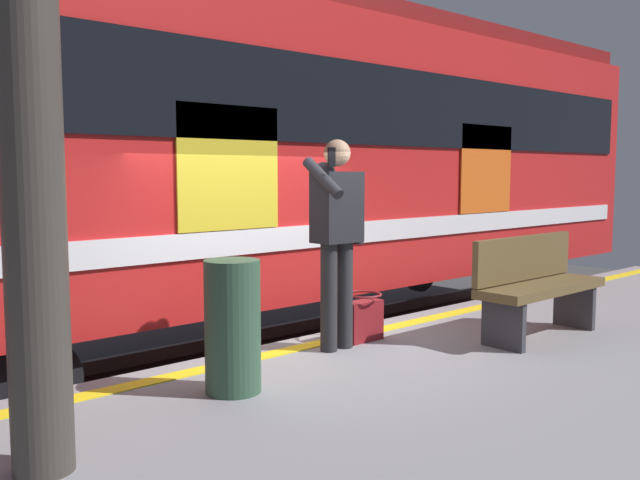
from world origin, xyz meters
TOP-DOWN VIEW (x-y plane):
  - ground_plane at (0.00, 0.00)m, footprint 24.70×24.70m
  - platform at (0.00, 2.41)m, footprint 13.93×4.82m
  - safety_line at (0.00, 0.30)m, footprint 13.65×0.16m
  - track_rail_near at (0.00, -1.51)m, footprint 18.11×0.08m
  - track_rail_far at (0.00, -2.95)m, footprint 18.11×0.08m
  - train_carriage at (-1.90, -2.23)m, footprint 11.93×2.89m
  - passenger at (0.03, 0.52)m, footprint 0.57×0.55m
  - handbag at (-0.33, 0.47)m, footprint 0.37×0.34m
  - station_column at (2.73, 1.26)m, footprint 0.30×0.30m
  - bench at (-1.61, 1.39)m, footprint 1.50×0.44m
  - trash_bin at (1.32, 0.87)m, footprint 0.38×0.38m

SIDE VIEW (x-z plane):
  - ground_plane at x=0.00m, z-range 0.00..0.00m
  - track_rail_near at x=0.00m, z-range 0.00..0.16m
  - track_rail_far at x=0.00m, z-range 0.00..0.16m
  - platform at x=0.00m, z-range 0.00..0.86m
  - safety_line at x=0.00m, z-range 0.86..0.87m
  - handbag at x=-0.33m, z-range 0.85..1.27m
  - trash_bin at x=1.32m, z-range 0.86..1.76m
  - bench at x=-1.61m, z-range 0.90..1.80m
  - passenger at x=0.03m, z-range 1.03..2.77m
  - train_carriage at x=-1.90m, z-range 0.54..4.74m
  - station_column at x=2.73m, z-range 0.86..4.58m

